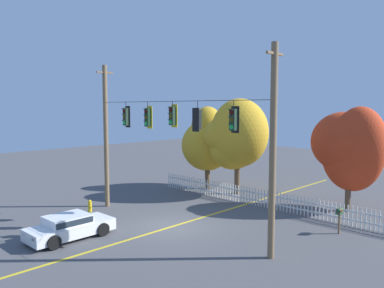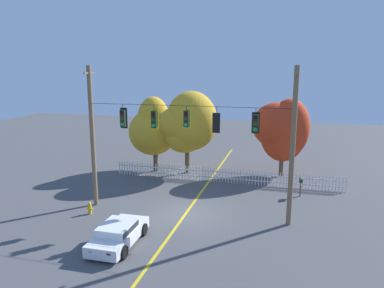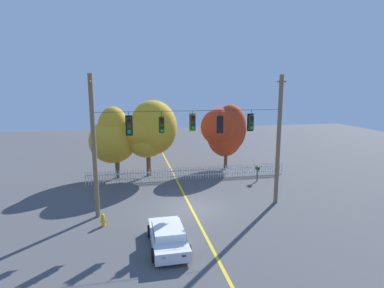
# 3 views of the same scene
# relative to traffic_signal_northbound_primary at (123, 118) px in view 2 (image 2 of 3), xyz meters

# --- Properties ---
(ground) EXTENTS (80.00, 80.00, 0.00)m
(ground) POSITION_rel_traffic_signal_northbound_primary_xyz_m (3.87, -0.01, -5.65)
(ground) COLOR #4C4C4F
(lane_centerline_stripe) EXTENTS (0.16, 36.00, 0.01)m
(lane_centerline_stripe) POSITION_rel_traffic_signal_northbound_primary_xyz_m (3.87, -0.01, -5.65)
(lane_centerline_stripe) COLOR gold
(lane_centerline_stripe) RESTS_ON ground
(signal_support_span) EXTENTS (12.23, 1.10, 8.75)m
(signal_support_span) POSITION_rel_traffic_signal_northbound_primary_xyz_m (3.87, -0.01, -1.21)
(signal_support_span) COLOR brown
(signal_support_span) RESTS_ON ground
(traffic_signal_northbound_primary) EXTENTS (0.43, 0.38, 1.47)m
(traffic_signal_northbound_primary) POSITION_rel_traffic_signal_northbound_primary_xyz_m (0.00, 0.00, 0.00)
(traffic_signal_northbound_primary) COLOR black
(traffic_signal_southbound_primary) EXTENTS (0.43, 0.38, 1.46)m
(traffic_signal_southbound_primary) POSITION_rel_traffic_signal_northbound_primary_xyz_m (1.97, -0.00, 0.00)
(traffic_signal_southbound_primary) COLOR black
(traffic_signal_northbound_secondary) EXTENTS (0.43, 0.38, 1.32)m
(traffic_signal_northbound_secondary) POSITION_rel_traffic_signal_northbound_primary_xyz_m (3.94, -0.00, 0.11)
(traffic_signal_northbound_secondary) COLOR black
(traffic_signal_eastbound_side) EXTENTS (0.43, 0.38, 1.45)m
(traffic_signal_eastbound_side) POSITION_rel_traffic_signal_northbound_primary_xyz_m (5.69, -0.02, -0.04)
(traffic_signal_eastbound_side) COLOR black
(traffic_signal_westbound_side) EXTENTS (0.43, 0.38, 1.42)m
(traffic_signal_westbound_side) POSITION_rel_traffic_signal_northbound_primary_xyz_m (7.83, -0.00, 0.01)
(traffic_signal_westbound_side) COLOR black
(white_picket_fence) EXTENTS (17.41, 0.06, 1.10)m
(white_picket_fence) POSITION_rel_traffic_signal_northbound_primary_xyz_m (5.03, 6.62, -5.10)
(white_picket_fence) COLOR silver
(white_picket_fence) RESTS_ON ground
(autumn_maple_near_fence) EXTENTS (4.06, 3.62, 6.26)m
(autumn_maple_near_fence) POSITION_rel_traffic_signal_northbound_primary_xyz_m (-1.31, 8.52, -2.03)
(autumn_maple_near_fence) COLOR brown
(autumn_maple_near_fence) RESTS_ON ground
(autumn_maple_mid) EXTENTS (4.78, 3.82, 6.81)m
(autumn_maple_mid) POSITION_rel_traffic_signal_northbound_primary_xyz_m (1.75, 8.03, -1.53)
(autumn_maple_mid) COLOR brown
(autumn_maple_mid) RESTS_ON ground
(autumn_oak_far_east) EXTENTS (4.48, 3.39, 6.25)m
(autumn_oak_far_east) POSITION_rel_traffic_signal_northbound_primary_xyz_m (9.14, 9.70, -1.83)
(autumn_oak_far_east) COLOR brown
(autumn_oak_far_east) RESTS_ON ground
(parked_car) EXTENTS (1.87, 4.03, 1.15)m
(parked_car) POSITION_rel_traffic_signal_northbound_primary_xyz_m (1.72, -4.62, -5.05)
(parked_car) COLOR white
(parked_car) RESTS_ON ground
(fire_hydrant) EXTENTS (0.38, 0.22, 0.74)m
(fire_hydrant) POSITION_rel_traffic_signal_northbound_primary_xyz_m (-1.68, -1.50, -5.29)
(fire_hydrant) COLOR gold
(fire_hydrant) RESTS_ON ground
(roadside_mailbox) EXTENTS (0.25, 0.44, 1.30)m
(roadside_mailbox) POSITION_rel_traffic_signal_northbound_primary_xyz_m (10.58, 4.95, -4.60)
(roadside_mailbox) COLOR brown
(roadside_mailbox) RESTS_ON ground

